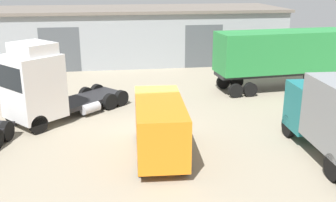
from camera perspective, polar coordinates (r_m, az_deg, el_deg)
The scene contains 6 objects.
ground_plane at distance 19.74m, azimuth -2.30°, elevation -4.55°, with size 60.00×60.00×0.00m, color gray.
warehouse_building at distance 36.66m, azimuth -5.44°, elevation 9.64°, with size 27.38×8.68×4.76m.
tractor_unit_white at distance 21.44m, azimuth -17.84°, elevation 2.11°, with size 6.69×6.36×4.32m.
container_trailer_green at distance 27.67m, azimuth 16.28°, elevation 6.74°, with size 9.32×3.32×3.99m.
delivery_van_orange at distance 16.93m, azimuth -1.25°, elevation -3.52°, with size 2.27×5.26×2.46m.
oil_drum at distance 21.83m, azimuth -0.82°, elevation -1.09°, with size 0.58×0.58×0.88m.
Camera 1 is at (-1.88, -18.18, 7.46)m, focal length 42.00 mm.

